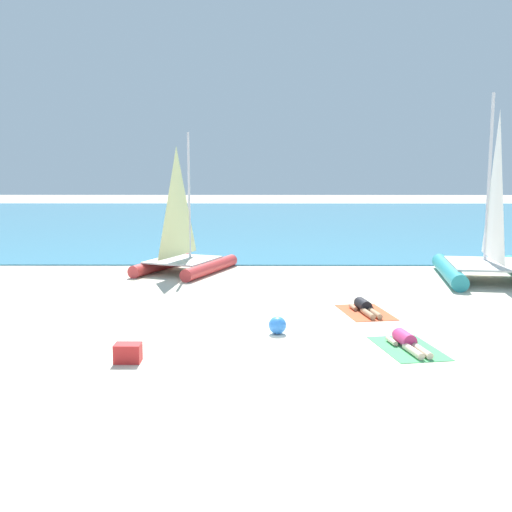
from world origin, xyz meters
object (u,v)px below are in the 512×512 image
object	(u,v)px
sailboat_red	(184,252)
towel_left	(365,312)
towel_right	(408,348)
cooler_box	(128,353)
beach_ball	(277,325)
sunbather_left	(365,307)
sunbather_right	(407,341)
sailboat_teal	(489,253)

from	to	relation	value
sailboat_red	towel_left	xyz separation A→B (m)	(5.40, -6.17, -0.72)
towel_right	cooler_box	bearing A→B (deg)	-170.46
beach_ball	cooler_box	distance (m)	3.57
towel_left	cooler_box	world-z (taller)	cooler_box
sunbather_left	towel_left	bearing A→B (deg)	-90.00
sunbather_left	cooler_box	bearing A→B (deg)	-150.29
sunbather_left	cooler_box	size ratio (longest dim) A/B	3.13
sunbather_right	beach_ball	size ratio (longest dim) A/B	3.93
towel_left	towel_right	xyz separation A→B (m)	(0.35, -3.21, 0.00)
sailboat_teal	towel_left	xyz separation A→B (m)	(-4.77, -4.57, -0.90)
sailboat_red	towel_left	size ratio (longest dim) A/B	2.58
towel_right	sunbather_right	bearing A→B (deg)	100.05
sunbather_left	towel_right	size ratio (longest dim) A/B	0.82
sunbather_left	sunbather_right	bearing A→B (deg)	-93.06
towel_right	cooler_box	size ratio (longest dim) A/B	3.80
sunbather_right	sailboat_red	bearing A→B (deg)	111.57
beach_ball	cooler_box	bearing A→B (deg)	-144.74
sailboat_red	cooler_box	size ratio (longest dim) A/B	9.81
towel_right	cooler_box	distance (m)	5.66
sailboat_teal	beach_ball	xyz separation A→B (m)	(-7.08, -6.65, -0.71)
towel_left	beach_ball	size ratio (longest dim) A/B	4.77
sunbather_right	beach_ball	bearing A→B (deg)	148.16
sailboat_red	beach_ball	xyz separation A→B (m)	(3.09, -8.25, -0.53)
beach_ball	sailboat_teal	bearing A→B (deg)	43.20
towel_left	beach_ball	distance (m)	3.12
towel_right	sunbather_right	distance (m)	0.14
sunbather_left	towel_right	bearing A→B (deg)	-92.98
towel_left	beach_ball	bearing A→B (deg)	-138.00
sailboat_red	sailboat_teal	distance (m)	10.30
towel_right	beach_ball	bearing A→B (deg)	157.08
sailboat_red	beach_ball	size ratio (longest dim) A/B	12.32
cooler_box	towel_left	bearing A→B (deg)	38.40
beach_ball	cooler_box	size ratio (longest dim) A/B	0.80
sailboat_teal	sunbather_right	xyz separation A→B (m)	(-4.43, -7.71, -0.78)
sailboat_red	cooler_box	xyz separation A→B (m)	(0.17, -10.32, -0.55)
sailboat_teal	towel_right	world-z (taller)	sailboat_teal
towel_left	sailboat_red	bearing A→B (deg)	131.20
towel_left	sunbather_right	xyz separation A→B (m)	(0.33, -3.14, 0.13)
towel_left	sunbather_left	size ratio (longest dim) A/B	1.21
sailboat_red	sunbather_left	distance (m)	8.17
towel_left	sunbather_left	xyz separation A→B (m)	(-0.01, 0.07, 0.13)
sailboat_red	sunbather_left	bearing A→B (deg)	-27.48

